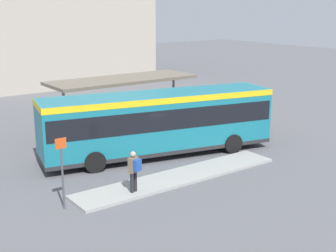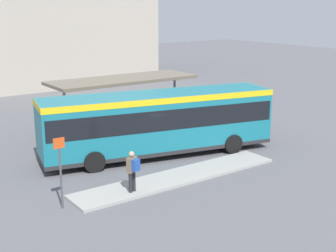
% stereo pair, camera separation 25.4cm
% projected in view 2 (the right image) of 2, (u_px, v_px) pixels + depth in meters
% --- Properties ---
extents(ground_plane, '(120.00, 120.00, 0.00)m').
position_uv_depth(ground_plane, '(159.00, 155.00, 24.24)').
color(ground_plane, '#5B5B60').
extents(curb_island, '(10.22, 1.80, 0.12)m').
position_uv_depth(curb_island, '(179.00, 177.00, 20.98)').
color(curb_island, '#9E9E99').
rests_on(curb_island, ground_plane).
extents(city_bus, '(12.22, 5.13, 3.24)m').
position_uv_depth(city_bus, '(159.00, 119.00, 23.77)').
color(city_bus, '#197284').
rests_on(city_bus, ground_plane).
extents(pedestrian_waiting, '(0.48, 0.52, 1.73)m').
position_uv_depth(pedestrian_waiting, '(133.00, 169.00, 18.90)').
color(pedestrian_waiting, '#232328').
rests_on(pedestrian_waiting, curb_island).
extents(bicycle_white, '(0.48, 1.57, 0.68)m').
position_uv_depth(bicycle_white, '(258.00, 124.00, 29.21)').
color(bicycle_white, black).
rests_on(bicycle_white, ground_plane).
extents(bicycle_yellow, '(0.48, 1.74, 0.75)m').
position_uv_depth(bicycle_yellow, '(248.00, 121.00, 29.76)').
color(bicycle_yellow, black).
rests_on(bicycle_yellow, ground_plane).
extents(bicycle_black, '(0.48, 1.67, 0.72)m').
position_uv_depth(bicycle_black, '(243.00, 118.00, 30.57)').
color(bicycle_black, black).
rests_on(bicycle_black, ground_plane).
extents(station_shelter, '(9.02, 3.12, 3.28)m').
position_uv_depth(station_shelter, '(123.00, 80.00, 28.07)').
color(station_shelter, '#706656').
rests_on(station_shelter, ground_plane).
extents(platform_sign, '(0.44, 0.08, 2.80)m').
position_uv_depth(platform_sign, '(60.00, 170.00, 17.50)').
color(platform_sign, '#4C4C51').
rests_on(platform_sign, ground_plane).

